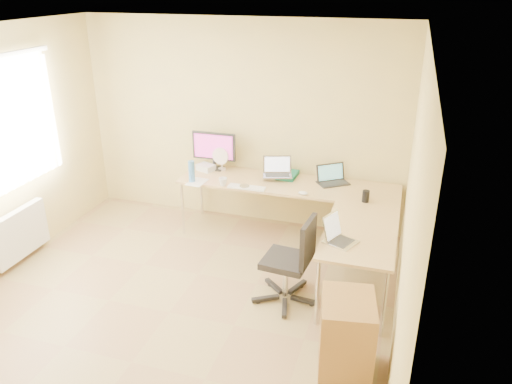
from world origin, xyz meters
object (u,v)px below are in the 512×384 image
(laptop_center, at_px, (277,167))
(desk_fan, at_px, (222,159))
(monitor, at_px, (214,151))
(laptop_black, at_px, (334,175))
(water_bottle, at_px, (192,171))
(keyboard, at_px, (247,187))
(cabinet, at_px, (346,338))
(laptop_return, at_px, (341,232))
(desk_return, at_px, (358,263))
(office_chair, at_px, (286,256))
(mug, at_px, (223,182))
(desk_main, at_px, (287,210))

(laptop_center, bearing_deg, desk_fan, 152.95)
(monitor, distance_m, laptop_black, 1.56)
(laptop_black, xyz_separation_m, water_bottle, (-1.65, -0.44, 0.02))
(keyboard, relative_size, cabinet, 0.63)
(laptop_black, height_order, laptop_return, laptop_black)
(desk_return, distance_m, monitor, 2.41)
(laptop_center, relative_size, water_bottle, 1.32)
(laptop_center, height_order, office_chair, laptop_center)
(water_bottle, height_order, desk_fan, desk_fan)
(keyboard, height_order, mug, mug)
(laptop_return, distance_m, cabinet, 1.02)
(laptop_black, distance_m, office_chair, 1.50)
(desk_main, xyz_separation_m, keyboard, (-0.43, -0.30, 0.38))
(water_bottle, bearing_deg, keyboard, 0.00)
(monitor, height_order, desk_fan, monitor)
(keyboard, relative_size, water_bottle, 1.68)
(desk_main, distance_m, laptop_center, 0.56)
(laptop_black, height_order, water_bottle, water_bottle)
(monitor, height_order, keyboard, monitor)
(desk_return, height_order, laptop_return, laptop_return)
(water_bottle, bearing_deg, office_chair, -35.03)
(desk_return, relative_size, desk_fan, 4.66)
(laptop_black, height_order, mug, laptop_black)
(desk_return, height_order, mug, mug)
(monitor, xyz_separation_m, keyboard, (0.60, -0.50, -0.24))
(water_bottle, relative_size, cabinet, 0.37)
(office_chair, height_order, cabinet, office_chair)
(desk_main, height_order, cabinet, desk_main)
(laptop_center, bearing_deg, monitor, 154.04)
(desk_return, height_order, desk_fan, desk_fan)
(water_bottle, relative_size, office_chair, 0.28)
(desk_fan, xyz_separation_m, laptop_return, (1.74, -1.48, -0.03))
(desk_main, xyz_separation_m, water_bottle, (-1.13, -0.30, 0.50))
(water_bottle, relative_size, laptop_return, 0.83)
(mug, bearing_deg, desk_main, 22.33)
(keyboard, bearing_deg, water_bottle, 179.69)
(desk_main, relative_size, monitor, 4.62)
(desk_return, relative_size, laptop_center, 3.73)
(desk_return, distance_m, mug, 1.88)
(water_bottle, relative_size, desk_fan, 0.95)
(desk_return, distance_m, cabinet, 1.16)
(keyboard, height_order, cabinet, keyboard)
(keyboard, bearing_deg, office_chair, -54.17)
(desk_fan, relative_size, cabinet, 0.39)
(desk_main, xyz_separation_m, laptop_black, (0.52, 0.14, 0.48))
(mug, bearing_deg, desk_fan, 112.01)
(laptop_return, bearing_deg, mug, 81.09)
(water_bottle, bearing_deg, laptop_black, 14.97)
(monitor, height_order, cabinet, monitor)
(keyboard, distance_m, mug, 0.30)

